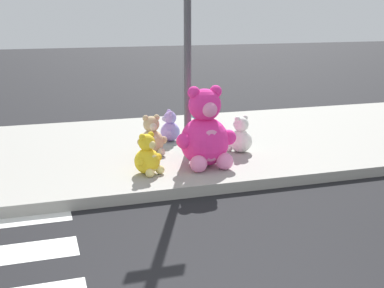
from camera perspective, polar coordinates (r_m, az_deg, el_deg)
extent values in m
cube|color=#9E9B93|center=(8.47, -8.55, -0.87)|extent=(28.00, 4.40, 0.15)
cylinder|color=#4C4C51|center=(7.62, -0.50, 10.36)|extent=(0.11, 0.11, 3.20)
sphere|color=#F22D93|center=(7.34, 1.41, 0.31)|extent=(0.71, 0.71, 0.71)
ellipsoid|color=pink|center=(7.10, 2.11, -0.19)|extent=(0.39, 0.17, 0.46)
sphere|color=#F22D93|center=(7.22, 1.43, 4.39)|extent=(0.47, 0.47, 0.47)
sphere|color=pink|center=(7.04, 1.99, 3.88)|extent=(0.21, 0.21, 0.21)
sphere|color=#F22D93|center=(7.25, 2.67, 5.91)|extent=(0.18, 0.18, 0.18)
sphere|color=#F22D93|center=(7.36, 4.12, 0.75)|extent=(0.22, 0.22, 0.22)
sphere|color=pink|center=(7.20, 3.69, -1.94)|extent=(0.24, 0.24, 0.24)
sphere|color=#F22D93|center=(7.14, 0.21, 5.79)|extent=(0.18, 0.18, 0.18)
sphere|color=#F22D93|center=(7.14, -0.90, 0.33)|extent=(0.22, 0.22, 0.22)
sphere|color=pink|center=(7.06, 0.74, -2.24)|extent=(0.24, 0.24, 0.24)
sphere|color=tan|center=(7.97, -4.55, 0.22)|extent=(0.38, 0.38, 0.38)
ellipsoid|color=beige|center=(7.84, -4.28, -0.02)|extent=(0.21, 0.09, 0.25)
sphere|color=tan|center=(7.90, -4.59, 2.23)|extent=(0.25, 0.25, 0.25)
sphere|color=beige|center=(7.80, -4.38, 1.96)|extent=(0.11, 0.11, 0.11)
sphere|color=tan|center=(7.90, -3.99, 2.99)|extent=(0.10, 0.10, 0.10)
sphere|color=tan|center=(7.96, -3.20, 0.45)|extent=(0.12, 0.12, 0.12)
sphere|color=beige|center=(7.88, -3.47, -0.88)|extent=(0.13, 0.13, 0.13)
sphere|color=tan|center=(7.86, -5.22, 2.90)|extent=(0.10, 0.10, 0.10)
sphere|color=tan|center=(7.87, -5.73, 0.23)|extent=(0.12, 0.12, 0.12)
sphere|color=beige|center=(7.82, -4.95, -1.02)|extent=(0.13, 0.13, 0.13)
sphere|color=#B28CD8|center=(8.74, -2.46, 1.40)|extent=(0.33, 0.33, 0.33)
ellipsoid|color=silver|center=(8.71, -3.22, 1.35)|extent=(0.08, 0.18, 0.21)
sphere|color=#B28CD8|center=(8.69, -2.48, 2.97)|extent=(0.22, 0.22, 0.22)
sphere|color=silver|center=(8.67, -3.07, 2.86)|extent=(0.10, 0.10, 0.10)
sphere|color=#B28CD8|center=(8.60, -2.37, 3.44)|extent=(0.08, 0.08, 0.08)
sphere|color=#B28CD8|center=(8.58, -2.49, 1.31)|extent=(0.10, 0.10, 0.10)
sphere|color=silver|center=(8.65, -3.22, 0.51)|extent=(0.11, 0.11, 0.11)
sphere|color=#B28CD8|center=(8.74, -2.60, 3.63)|extent=(0.08, 0.08, 0.08)
sphere|color=#B28CD8|center=(8.87, -2.96, 1.76)|extent=(0.10, 0.10, 0.10)
sphere|color=silver|center=(8.82, -3.48, 0.79)|extent=(0.11, 0.11, 0.11)
sphere|color=white|center=(8.08, 5.48, 0.34)|extent=(0.36, 0.36, 0.36)
ellipsoid|color=white|center=(8.17, 4.82, 0.51)|extent=(0.21, 0.15, 0.24)
sphere|color=white|center=(8.02, 5.52, 2.20)|extent=(0.24, 0.24, 0.24)
sphere|color=white|center=(8.09, 5.00, 2.23)|extent=(0.11, 0.11, 0.11)
sphere|color=white|center=(7.94, 5.13, 2.79)|extent=(0.09, 0.09, 0.09)
sphere|color=white|center=(7.99, 4.40, 0.38)|extent=(0.11, 0.11, 0.11)
sphere|color=white|center=(8.15, 4.19, -0.38)|extent=(0.12, 0.12, 0.12)
sphere|color=white|center=(8.06, 5.95, 2.95)|extent=(0.09, 0.09, 0.09)
sphere|color=white|center=(8.23, 6.08, 0.78)|extent=(0.11, 0.11, 0.11)
sphere|color=white|center=(8.28, 5.16, -0.14)|extent=(0.12, 0.12, 0.12)
sphere|color=teal|center=(8.44, 0.96, 1.30)|extent=(0.44, 0.44, 0.44)
ellipsoid|color=#7BBFBC|center=(8.46, -0.10, 1.34)|extent=(0.19, 0.26, 0.29)
sphere|color=teal|center=(8.37, 0.97, 3.49)|extent=(0.29, 0.29, 0.29)
sphere|color=#7BBFBC|center=(8.39, 0.14, 3.40)|extent=(0.13, 0.13, 0.13)
sphere|color=teal|center=(8.25, 0.88, 4.14)|extent=(0.11, 0.11, 0.11)
sphere|color=teal|center=(8.24, 0.39, 1.20)|extent=(0.14, 0.14, 0.14)
sphere|color=#7BBFBC|center=(8.38, -0.42, 0.20)|extent=(0.15, 0.15, 0.15)
sphere|color=teal|center=(8.44, 1.07, 4.39)|extent=(0.11, 0.11, 0.11)
sphere|color=teal|center=(8.64, 0.79, 1.85)|extent=(0.14, 0.14, 0.14)
sphere|color=#7BBFBC|center=(8.61, -0.16, 0.60)|extent=(0.15, 0.15, 0.15)
sphere|color=yellow|center=(7.03, -5.05, -1.92)|extent=(0.36, 0.36, 0.36)
ellipsoid|color=#F0DB80|center=(6.94, -4.31, -2.12)|extent=(0.21, 0.17, 0.23)
sphere|color=yellow|center=(6.95, -5.10, 0.18)|extent=(0.23, 0.23, 0.23)
sphere|color=#F0DB80|center=(6.89, -4.52, -0.07)|extent=(0.11, 0.11, 0.11)
sphere|color=yellow|center=(6.99, -4.63, 1.05)|extent=(0.09, 0.09, 0.09)
sphere|color=yellow|center=(7.10, -3.82, -1.48)|extent=(0.11, 0.11, 0.11)
sphere|color=#F0DB80|center=(7.02, -3.59, -2.89)|extent=(0.12, 0.12, 0.12)
sphere|color=yellow|center=(6.88, -5.61, 0.80)|extent=(0.09, 0.09, 0.09)
sphere|color=yellow|center=(6.88, -5.81, -2.08)|extent=(0.11, 0.11, 0.11)
sphere|color=#F0DB80|center=(6.89, -4.74, -3.26)|extent=(0.12, 0.12, 0.12)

